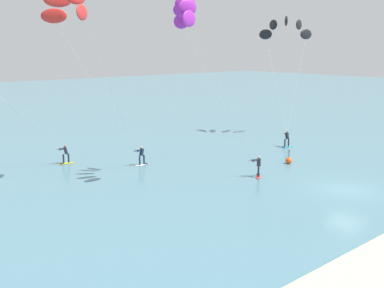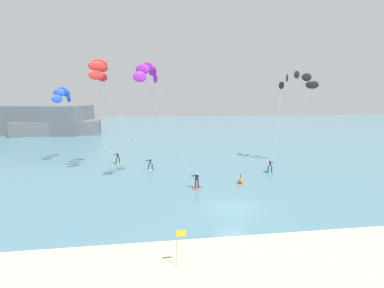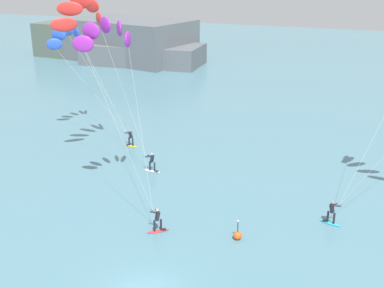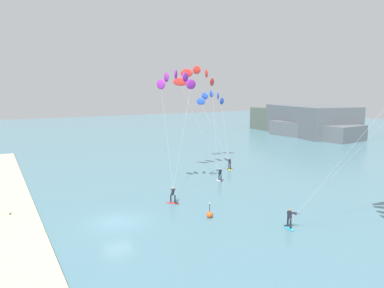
{
  "view_description": "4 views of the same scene",
  "coord_description": "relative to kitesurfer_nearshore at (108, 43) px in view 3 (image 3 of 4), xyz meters",
  "views": [
    {
      "loc": [
        -28.72,
        -16.35,
        9.85
      ],
      "look_at": [
        -5.32,
        10.54,
        2.39
      ],
      "focal_mm": 43.33,
      "sensor_mm": 36.0,
      "label": 1
    },
    {
      "loc": [
        -7.42,
        -25.3,
        9.85
      ],
      "look_at": [
        -1.75,
        12.35,
        3.85
      ],
      "focal_mm": 29.1,
      "sensor_mm": 36.0,
      "label": 2
    },
    {
      "loc": [
        10.61,
        -19.38,
        16.65
      ],
      "look_at": [
        -2.8,
        14.12,
        3.42
      ],
      "focal_mm": 46.39,
      "sensor_mm": 36.0,
      "label": 3
    },
    {
      "loc": [
        28.22,
        -8.79,
        11.2
      ],
      "look_at": [
        -5.52,
        10.5,
        5.19
      ],
      "focal_mm": 33.23,
      "sensor_mm": 36.0,
      "label": 4
    }
  ],
  "objects": [
    {
      "name": "kitesurfer_nearshore",
      "position": [
        0.0,
        0.0,
        0.0
      ],
      "size": [
        7.18,
        5.73,
        13.36
      ],
      "color": "red",
      "rests_on": "ground"
    },
    {
      "name": "kitesurfer_far_out",
      "position": [
        -5.93,
        6.27,
        0.82
      ],
      "size": [
        7.88,
        6.43,
        14.27
      ],
      "color": "white",
      "rests_on": "ground"
    },
    {
      "name": "kitesurfer_downwind",
      "position": [
        -11.79,
        12.43,
        -2.22
      ],
      "size": [
        9.33,
        4.65,
        11.02
      ],
      "color": "yellow",
      "rests_on": "ground"
    },
    {
      "name": "marker_buoy",
      "position": [
        9.81,
        -1.78,
        -11.38
      ],
      "size": [
        0.56,
        0.56,
        1.38
      ],
      "color": "#EA5119",
      "rests_on": "ground"
    },
    {
      "name": "distant_headland",
      "position": [
        -28.15,
        50.68,
        -8.58
      ],
      "size": [
        33.18,
        17.07,
        7.22
      ],
      "color": "#565B60",
      "rests_on": "ground"
    }
  ]
}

